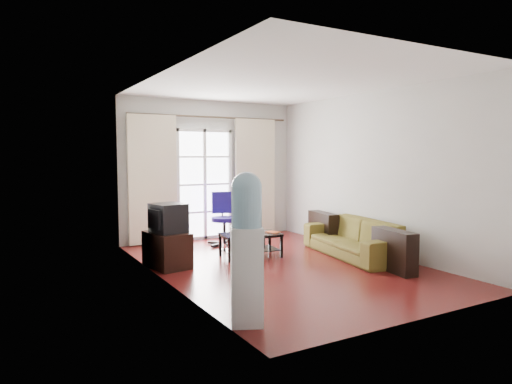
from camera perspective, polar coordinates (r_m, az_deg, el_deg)
floor at (r=6.94m, az=3.24°, el=-9.09°), size 5.20×5.20×0.00m
ceiling at (r=6.83m, az=3.34°, el=13.50°), size 5.20×5.20×0.00m
wall_back at (r=9.04m, az=-5.73°, el=2.74°), size 3.60×0.02×2.70m
wall_front at (r=4.79m, az=20.49°, el=0.77°), size 3.60×0.02×2.70m
wall_left at (r=5.97m, az=-11.38°, el=1.68°), size 0.02×5.20×2.70m
wall_right at (r=7.88m, az=14.35°, el=2.33°), size 0.02×5.20×2.70m
french_door at (r=8.94m, az=-6.44°, el=0.95°), size 1.16×0.06×2.15m
curtain_rod at (r=8.97m, az=-5.52°, el=9.31°), size 3.30×0.04×0.04m
curtain_left at (r=8.52m, az=-12.79°, el=1.52°), size 0.90×0.07×2.35m
curtain_right at (r=9.37m, az=-0.10°, el=1.91°), size 0.90×0.07×2.35m
radiator at (r=9.40m, az=-0.96°, el=-3.41°), size 0.64×0.12×0.64m
sofa at (r=7.64m, az=12.13°, el=-5.62°), size 2.32×1.47×0.60m
coffee_table at (r=7.42m, az=-0.69°, el=-6.24°), size 1.00×0.66×0.38m
bowl at (r=7.38m, az=-1.78°, el=-5.00°), size 0.42×0.42×0.06m
book at (r=7.40m, az=1.71°, el=-5.12°), size 0.27×0.29×0.02m
remote at (r=7.64m, az=0.27°, el=-4.82°), size 0.18×0.07×0.02m
tv_stand at (r=6.87m, az=-11.04°, el=-7.10°), size 0.58×0.78×0.52m
crt_tv at (r=6.78m, az=-11.04°, el=-3.21°), size 0.53×0.54×0.42m
task_chair at (r=8.40m, az=-4.02°, el=-4.69°), size 0.81×0.81×0.97m
water_cooler at (r=4.43m, az=-1.16°, el=-6.68°), size 0.40×0.40×1.49m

